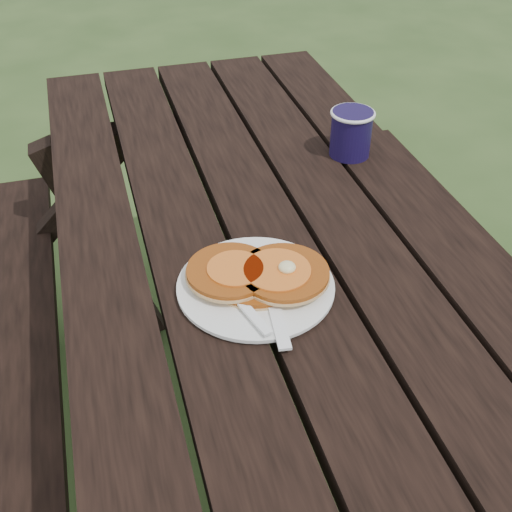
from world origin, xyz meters
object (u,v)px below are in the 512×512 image
object	(u,v)px
pancake_stack	(259,274)
coffee_cup	(351,131)
picnic_table	(274,390)
plate	(256,287)

from	to	relation	value
pancake_stack	coffee_cup	size ratio (longest dim) A/B	2.25
picnic_table	pancake_stack	size ratio (longest dim) A/B	7.88
pancake_stack	picnic_table	bearing A→B (deg)	55.54
picnic_table	pancake_stack	bearing A→B (deg)	-124.46
plate	pancake_stack	xyz separation A→B (m)	(0.01, 0.01, 0.02)
pancake_stack	coffee_cup	distance (m)	0.49
plate	pancake_stack	bearing A→B (deg)	46.40
plate	coffee_cup	distance (m)	0.50
coffee_cup	picnic_table	bearing A→B (deg)	-131.92
plate	pancake_stack	world-z (taller)	pancake_stack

